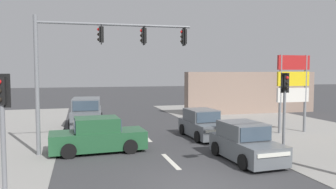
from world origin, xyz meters
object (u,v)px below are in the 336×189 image
at_px(traffic_signal_mast, 94,55).
at_px(sedan_oncoming_mid, 98,136).
at_px(shopping_plaza_sign, 293,82).
at_px(pedestal_signal_right_kerb, 285,100).
at_px(hatchback_crossing_left, 203,125).
at_px(pedestal_signal_left_kerb, 2,120).
at_px(hatchback_kerbside_parked, 245,143).
at_px(suv_oncoming_near, 87,113).

distance_m(traffic_signal_mast, sedan_oncoming_mid, 3.65).
xyz_separation_m(traffic_signal_mast, shopping_plaza_sign, (11.49, 1.74, -1.37)).
distance_m(pedestal_signal_right_kerb, hatchback_crossing_left, 5.35).
relative_size(pedestal_signal_right_kerb, pedestal_signal_left_kerb, 1.00).
height_order(shopping_plaza_sign, hatchback_kerbside_parked, shopping_plaza_sign).
bearing_deg(sedan_oncoming_mid, suv_oncoming_near, 92.50).
bearing_deg(hatchback_kerbside_parked, shopping_plaza_sign, 39.86).
distance_m(pedestal_signal_right_kerb, shopping_plaza_sign, 5.92).
height_order(pedestal_signal_left_kerb, hatchback_kerbside_parked, pedestal_signal_left_kerb).
bearing_deg(suv_oncoming_near, shopping_plaza_sign, -25.56).
distance_m(traffic_signal_mast, suv_oncoming_near, 8.11).
xyz_separation_m(traffic_signal_mast, suv_oncoming_near, (-0.19, 7.33, -3.47)).
relative_size(pedestal_signal_left_kerb, sedan_oncoming_mid, 0.82).
bearing_deg(shopping_plaza_sign, pedestal_signal_right_kerb, -129.32).
relative_size(shopping_plaza_sign, suv_oncoming_near, 0.99).
bearing_deg(suv_oncoming_near, traffic_signal_mast, -88.52).
height_order(pedestal_signal_right_kerb, hatchback_kerbside_parked, pedestal_signal_right_kerb).
distance_m(pedestal_signal_right_kerb, hatchback_kerbside_parked, 2.57).
bearing_deg(sedan_oncoming_mid, hatchback_kerbside_parked, -27.95).
xyz_separation_m(pedestal_signal_right_kerb, hatchback_crossing_left, (-1.86, 4.72, -1.71)).
distance_m(pedestal_signal_left_kerb, suv_oncoming_near, 13.57).
relative_size(pedestal_signal_right_kerb, hatchback_crossing_left, 0.96).
bearing_deg(hatchback_crossing_left, suv_oncoming_near, 138.26).
bearing_deg(pedestal_signal_left_kerb, hatchback_kerbside_parked, 19.64).
relative_size(traffic_signal_mast, sedan_oncoming_mid, 1.59).
height_order(pedestal_signal_right_kerb, pedestal_signal_left_kerb, same).
distance_m(pedestal_signal_left_kerb, shopping_plaza_sign, 15.99).
bearing_deg(shopping_plaza_sign, traffic_signal_mast, -171.36).
height_order(traffic_signal_mast, hatchback_kerbside_parked, traffic_signal_mast).
bearing_deg(hatchback_kerbside_parked, pedestal_signal_left_kerb, -160.36).
bearing_deg(shopping_plaza_sign, sedan_oncoming_mid, -171.62).
xyz_separation_m(pedestal_signal_left_kerb, sedan_oncoming_mid, (2.64, 6.02, -1.71)).
relative_size(traffic_signal_mast, pedestal_signal_left_kerb, 1.94).
xyz_separation_m(pedestal_signal_right_kerb, suv_oncoming_near, (-7.95, 10.15, -1.53)).
xyz_separation_m(sedan_oncoming_mid, hatchback_kerbside_parked, (5.72, -3.04, -0.00)).
xyz_separation_m(pedestal_signal_right_kerb, shopping_plaza_sign, (3.73, 4.56, 0.57)).
xyz_separation_m(traffic_signal_mast, sedan_oncoming_mid, (0.13, 0.07, -3.65)).
bearing_deg(hatchback_crossing_left, pedestal_signal_right_kerb, -68.47).
distance_m(pedestal_signal_right_kerb, pedestal_signal_left_kerb, 10.74).
xyz_separation_m(pedestal_signal_left_kerb, suv_oncoming_near, (2.33, 13.28, -1.53)).
bearing_deg(suv_oncoming_near, pedestal_signal_left_kerb, -99.93).
xyz_separation_m(pedestal_signal_left_kerb, hatchback_kerbside_parked, (8.36, 2.98, -1.71)).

